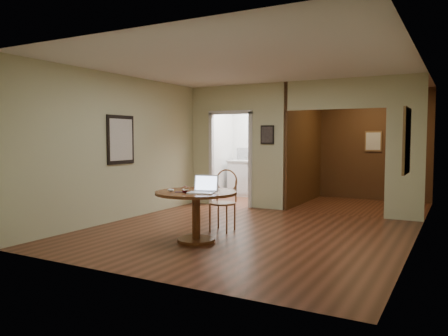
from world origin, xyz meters
The scene contains 11 objects.
floor centered at (0.00, 0.00, 0.00)m, with size 5.00×5.00×0.00m, color #432213.
room_shell centered at (-0.47, 3.10, 1.29)m, with size 5.20×7.50×5.00m.
dining_table centered at (-0.34, -0.78, 0.56)m, with size 1.20×1.20×0.75m.
chair centered at (-0.37, 0.13, 0.56)m, with size 0.45×0.45×1.01m.
open_laptop centered at (-0.15, -0.88, 0.82)m, with size 0.41×0.39×0.25m.
closed_laptop centered at (-0.34, -0.46, 0.76)m, with size 0.31×0.20×0.02m, color silver.
mouse centered at (-0.66, -0.98, 0.77)m, with size 0.10×0.06×0.04m, color white.
wine_glass centered at (-0.39, -1.00, 0.80)m, with size 0.10×0.10×0.11m, color white, non-canonical shape.
pen centered at (-0.49, -0.98, 0.76)m, with size 0.01×0.01×0.15m, color #0C1455.
kitchen_cabinet centered at (-1.35, 4.20, 0.47)m, with size 2.06×0.60×0.94m.
grocery_bag centered at (-0.98, 4.20, 1.09)m, with size 0.31×0.26×0.31m, color tan.
Camera 1 is at (3.07, -6.17, 1.54)m, focal length 35.00 mm.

